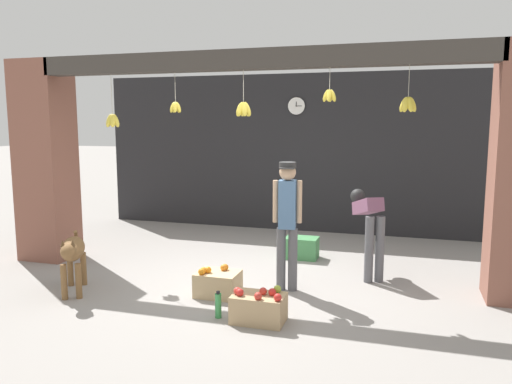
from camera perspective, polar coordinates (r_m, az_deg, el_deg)
The scene contains 12 objects.
ground_plane at distance 6.37m, azimuth -1.25°, elevation -10.33°, with size 60.00×60.00×0.00m, color gray.
shop_back_wall at distance 9.19m, azimuth 4.96°, elevation 4.43°, with size 7.58×0.12×2.86m, color #232326.
shop_pillar_left at distance 7.87m, azimuth -22.88°, elevation 3.23°, with size 0.70×0.60×2.86m, color brown.
storefront_awning at distance 6.20m, azimuth -1.03°, elevation 14.57°, with size 5.68×0.27×0.95m.
dog at distance 6.25m, azimuth -20.23°, elevation -6.49°, with size 0.58×0.87×0.72m.
shopkeeper at distance 5.89m, azimuth 3.59°, elevation -2.86°, with size 0.34×0.26×1.54m.
worker_stooping at distance 6.61m, azimuth 12.74°, elevation -3.29°, with size 0.50×0.80×1.10m.
fruit_crate_oranges at distance 5.90m, azimuth -4.39°, elevation -10.34°, with size 0.48×0.39×0.35m.
fruit_crate_apples at distance 5.16m, azimuth 0.32°, elevation -13.04°, with size 0.53×0.35×0.35m.
produce_box_green at distance 7.46m, azimuth 5.23°, elevation -6.37°, with size 0.48×0.33×0.31m, color #42844C.
water_bottle at distance 5.28m, azimuth -4.34°, elevation -12.79°, with size 0.07×0.07×0.28m.
wall_clock at distance 9.11m, azimuth 4.65°, elevation 9.77°, with size 0.33×0.03×0.33m.
Camera 1 is at (1.87, -5.75, 2.01)m, focal length 35.00 mm.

